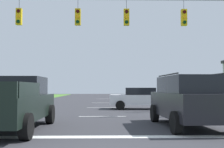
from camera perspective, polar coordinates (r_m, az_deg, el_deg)
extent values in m
cube|color=white|center=(8.69, -2.69, -13.02)|extent=(14.42, 0.45, 0.01)
cube|color=white|center=(14.64, -2.04, -8.86)|extent=(2.50, 0.15, 0.01)
cube|color=white|center=(20.90, -1.76, -7.04)|extent=(2.50, 0.15, 0.01)
cube|color=white|center=(27.32, -1.61, -6.05)|extent=(2.50, 0.15, 0.01)
cube|color=white|center=(36.94, -1.48, -5.21)|extent=(2.50, 0.15, 0.01)
cylinder|color=black|center=(16.29, -1.35, 15.30)|extent=(16.59, 0.02, 0.02)
cylinder|color=black|center=(16.97, -18.87, 13.74)|extent=(0.02, 0.02, 0.55)
cube|color=yellow|center=(16.78, -18.91, 11.29)|extent=(0.32, 0.24, 0.95)
cylinder|color=#310503|center=(16.72, -19.04, 12.38)|extent=(0.20, 0.04, 0.20)
cylinder|color=orange|center=(16.65, -19.06, 11.38)|extent=(0.20, 0.04, 0.20)
cylinder|color=black|center=(16.58, -19.08, 10.38)|extent=(0.20, 0.04, 0.20)
cylinder|color=black|center=(16.30, -7.15, 14.31)|extent=(0.02, 0.02, 0.55)
cube|color=yellow|center=(16.09, -7.16, 11.76)|extent=(0.32, 0.24, 0.95)
cylinder|color=#310503|center=(16.03, -7.21, 12.91)|extent=(0.20, 0.04, 0.20)
cylinder|color=orange|center=(15.96, -7.22, 11.87)|extent=(0.20, 0.04, 0.20)
cylinder|color=black|center=(15.88, -7.23, 10.82)|extent=(0.20, 0.04, 0.20)
cylinder|color=black|center=(16.25, 3.04, 14.34)|extent=(0.02, 0.02, 0.55)
cube|color=yellow|center=(16.05, 3.04, 11.79)|extent=(0.32, 0.24, 0.95)
cylinder|color=#310503|center=(15.99, 3.08, 12.94)|extent=(0.20, 0.04, 0.20)
cylinder|color=orange|center=(15.91, 3.08, 11.90)|extent=(0.20, 0.04, 0.20)
cylinder|color=black|center=(15.84, 3.08, 10.85)|extent=(0.20, 0.04, 0.20)
cylinder|color=black|center=(16.82, 14.80, 13.84)|extent=(0.02, 0.02, 0.55)
cube|color=yellow|center=(16.62, 14.84, 11.36)|extent=(0.32, 0.24, 0.95)
cylinder|color=#310503|center=(16.56, 14.96, 12.47)|extent=(0.20, 0.04, 0.20)
cylinder|color=orange|center=(16.49, 14.97, 11.46)|extent=(0.20, 0.04, 0.20)
cylinder|color=black|center=(16.42, 14.99, 10.45)|extent=(0.20, 0.04, 0.20)
cube|color=black|center=(10.47, -20.12, -6.58)|extent=(2.09, 5.43, 0.85)
cube|color=black|center=(11.06, -19.01, -2.37)|extent=(1.88, 1.93, 0.70)
cube|color=black|center=(8.88, -16.97, -3.14)|extent=(0.14, 2.38, 0.45)
cylinder|color=black|center=(12.56, -21.91, -7.84)|extent=(0.29, 0.80, 0.80)
cylinder|color=black|center=(12.03, -12.83, -8.20)|extent=(0.29, 0.80, 0.80)
cylinder|color=black|center=(8.48, -17.54, -10.44)|extent=(0.29, 0.80, 0.80)
cube|color=black|center=(11.18, 15.61, -6.25)|extent=(2.15, 4.88, 0.95)
cube|color=black|center=(11.01, 15.81, -2.13)|extent=(1.93, 3.27, 0.65)
cylinder|color=black|center=(10.77, 11.52, -0.17)|extent=(0.17, 2.72, 0.05)
cylinder|color=black|center=(11.33, 19.84, -0.19)|extent=(0.17, 2.72, 0.05)
cylinder|color=black|center=(12.52, 8.89, -8.12)|extent=(0.29, 0.77, 0.76)
cylinder|color=black|center=(13.07, 17.34, -7.80)|extent=(0.29, 0.77, 0.76)
cylinder|color=black|center=(9.37, 13.26, -9.87)|extent=(0.29, 0.77, 0.76)
cube|color=silver|center=(19.68, 5.93, -5.35)|extent=(4.41, 2.08, 0.70)
cube|color=black|center=(19.66, 5.92, -3.60)|extent=(2.20, 1.75, 0.50)
cylinder|color=black|center=(18.77, 1.74, -6.56)|extent=(0.65, 0.26, 0.64)
cylinder|color=black|center=(20.57, 1.82, -6.23)|extent=(0.65, 0.26, 0.64)
cylinder|color=black|center=(18.94, 10.41, -6.48)|extent=(0.65, 0.26, 0.64)
cylinder|color=black|center=(20.72, 9.74, -6.17)|extent=(0.65, 0.26, 0.64)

